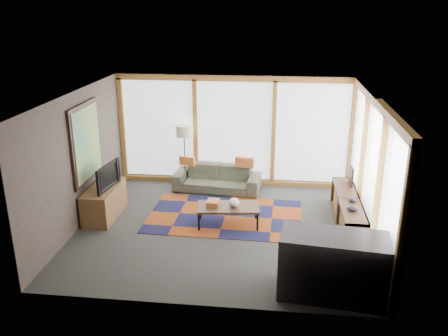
# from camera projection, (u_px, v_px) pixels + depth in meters

# --- Properties ---
(ground) EXTENTS (5.50, 5.50, 0.00)m
(ground) POSITION_uv_depth(u_px,v_px,m) (222.00, 228.00, 9.20)
(ground) COLOR #2D2D2A
(ground) RESTS_ON ground
(room_envelope) EXTENTS (5.52, 5.02, 2.62)m
(room_envelope) POSITION_uv_depth(u_px,v_px,m) (250.00, 145.00, 9.16)
(room_envelope) COLOR #3A2F29
(room_envelope) RESTS_ON ground
(rug) EXTENTS (3.14, 2.06, 0.01)m
(rug) POSITION_uv_depth(u_px,v_px,m) (225.00, 216.00, 9.71)
(rug) COLOR maroon
(rug) RESTS_ON ground
(sofa) EXTENTS (2.03, 0.94, 0.58)m
(sofa) POSITION_uv_depth(u_px,v_px,m) (217.00, 178.00, 10.97)
(sofa) COLOR #373B2D
(sofa) RESTS_ON ground
(pillow_left) EXTENTS (0.38, 0.18, 0.20)m
(pillow_left) POSITION_uv_depth(u_px,v_px,m) (187.00, 161.00, 10.96)
(pillow_left) COLOR #C5642C
(pillow_left) RESTS_ON sofa
(pillow_right) EXTENTS (0.45, 0.20, 0.24)m
(pillow_right) POSITION_uv_depth(u_px,v_px,m) (245.00, 162.00, 10.81)
(pillow_right) COLOR #C5642C
(pillow_right) RESTS_ON sofa
(floor_lamp) EXTENTS (0.38, 0.38, 1.50)m
(floor_lamp) POSITION_uv_depth(u_px,v_px,m) (185.00, 156.00, 11.04)
(floor_lamp) COLOR black
(floor_lamp) RESTS_ON ground
(coffee_table) EXTENTS (1.26, 0.73, 0.40)m
(coffee_table) POSITION_uv_depth(u_px,v_px,m) (228.00, 216.00, 9.27)
(coffee_table) COLOR #372011
(coffee_table) RESTS_ON ground
(book_stack) EXTENTS (0.24, 0.30, 0.10)m
(book_stack) POSITION_uv_depth(u_px,v_px,m) (213.00, 203.00, 9.25)
(book_stack) COLOR #98592C
(book_stack) RESTS_ON coffee_table
(vase) EXTENTS (0.21, 0.21, 0.18)m
(vase) POSITION_uv_depth(u_px,v_px,m) (234.00, 203.00, 9.15)
(vase) COLOR beige
(vase) RESTS_ON coffee_table
(bookshelf) EXTENTS (0.42, 2.31, 0.58)m
(bookshelf) POSITION_uv_depth(u_px,v_px,m) (348.00, 212.00, 9.22)
(bookshelf) COLOR #372011
(bookshelf) RESTS_ON ground
(bowl_a) EXTENTS (0.22, 0.22, 0.10)m
(bowl_a) POSITION_uv_depth(u_px,v_px,m) (353.00, 208.00, 8.57)
(bowl_a) COLOR black
(bowl_a) RESTS_ON bookshelf
(bowl_b) EXTENTS (0.17, 0.17, 0.08)m
(bowl_b) POSITION_uv_depth(u_px,v_px,m) (352.00, 200.00, 8.96)
(bowl_b) COLOR black
(bowl_b) RESTS_ON bookshelf
(shelf_picture) EXTENTS (0.06, 0.31, 0.40)m
(shelf_picture) POSITION_uv_depth(u_px,v_px,m) (351.00, 176.00, 9.71)
(shelf_picture) COLOR black
(shelf_picture) RESTS_ON bookshelf
(tv_console) EXTENTS (0.53, 1.28, 0.64)m
(tv_console) POSITION_uv_depth(u_px,v_px,m) (104.00, 202.00, 9.62)
(tv_console) COLOR brown
(tv_console) RESTS_ON ground
(television) EXTENTS (0.24, 0.90, 0.51)m
(television) POSITION_uv_depth(u_px,v_px,m) (104.00, 176.00, 9.39)
(television) COLOR black
(television) RESTS_ON tv_console
(bar_counter) EXTENTS (1.62, 0.89, 0.98)m
(bar_counter) POSITION_uv_depth(u_px,v_px,m) (333.00, 266.00, 6.95)
(bar_counter) COLOR black
(bar_counter) RESTS_ON ground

